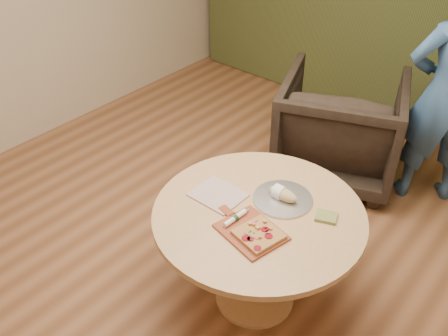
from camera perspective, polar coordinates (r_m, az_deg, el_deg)
name	(u,v)px	position (r m, az deg, el deg)	size (l,w,h in m)	color
room_shell	(195,98)	(2.68, -3.38, 7.94)	(5.04, 6.04, 2.84)	#935D3B
pedestal_table	(258,230)	(3.01, 3.92, -7.05)	(1.25, 1.25, 0.75)	tan
pizza_paddle	(250,231)	(2.78, 2.98, -7.20)	(0.47, 0.35, 0.01)	#974226
flatbread_pizza	(259,234)	(2.73, 3.97, -7.58)	(0.26, 0.26, 0.04)	#B88347
cutlery_roll	(235,218)	(2.82, 1.30, -5.73)	(0.04, 0.20, 0.03)	white
newspaper	(218,195)	(3.02, -0.69, -3.08)	(0.30, 0.25, 0.01)	silver
serving_tray	(283,199)	(3.01, 6.71, -3.52)	(0.36, 0.36, 0.02)	silver
bread_roll	(282,194)	(2.99, 6.62, -2.91)	(0.19, 0.09, 0.09)	#D0B97E
green_packet	(326,217)	(2.92, 11.60, -5.47)	(0.12, 0.10, 0.02)	#606A2F
armchair	(340,123)	(4.33, 13.17, 5.06)	(0.98, 0.92, 1.01)	black
person_standing	(448,95)	(4.10, 24.22, 7.65)	(0.68, 0.44, 1.85)	#355A8C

